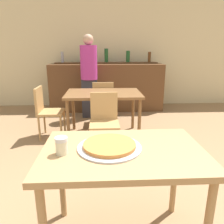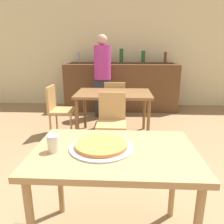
% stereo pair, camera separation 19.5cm
% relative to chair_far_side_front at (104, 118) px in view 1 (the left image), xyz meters
% --- Properties ---
extents(wall_back, '(8.00, 0.05, 2.80)m').
position_rel_chair_far_side_front_xyz_m(wall_back, '(0.10, 2.73, 0.92)').
color(wall_back, beige).
rests_on(wall_back, ground_plane).
extents(dining_table_near, '(1.09, 0.72, 0.77)m').
position_rel_chair_far_side_front_xyz_m(dining_table_near, '(0.10, -1.55, 0.19)').
color(dining_table_near, '#A87F51').
rests_on(dining_table_near, ground_plane).
extents(dining_table_far, '(1.19, 0.78, 0.74)m').
position_rel_chair_far_side_front_xyz_m(dining_table_far, '(0.00, 0.57, 0.18)').
color(dining_table_far, brown).
rests_on(dining_table_far, ground_plane).
extents(bar_counter, '(2.60, 0.56, 1.08)m').
position_rel_chair_far_side_front_xyz_m(bar_counter, '(0.10, 2.23, 0.05)').
color(bar_counter, brown).
rests_on(bar_counter, ground_plane).
extents(bar_back_shelf, '(2.39, 0.24, 0.34)m').
position_rel_chair_far_side_front_xyz_m(bar_back_shelf, '(0.13, 2.37, 0.65)').
color(bar_back_shelf, brown).
rests_on(bar_back_shelf, bar_counter).
extents(chair_far_side_front, '(0.40, 0.40, 0.83)m').
position_rel_chair_far_side_front_xyz_m(chair_far_side_front, '(0.00, 0.00, 0.00)').
color(chair_far_side_front, tan).
rests_on(chair_far_side_front, ground_plane).
extents(chair_far_side_back, '(0.40, 0.40, 0.83)m').
position_rel_chair_far_side_front_xyz_m(chair_far_side_back, '(0.00, 1.13, 0.00)').
color(chair_far_side_back, tan).
rests_on(chair_far_side_back, ground_plane).
extents(chair_far_side_left, '(0.40, 0.40, 0.83)m').
position_rel_chair_far_side_front_xyz_m(chair_far_side_left, '(-0.92, 0.57, 0.00)').
color(chair_far_side_left, tan).
rests_on(chair_far_side_left, ground_plane).
extents(pizza_tray, '(0.43, 0.43, 0.04)m').
position_rel_chair_far_side_front_xyz_m(pizza_tray, '(0.01, -1.53, 0.30)').
color(pizza_tray, '#B7B7BC').
rests_on(pizza_tray, dining_table_near).
extents(cheese_shaker, '(0.08, 0.08, 0.11)m').
position_rel_chair_far_side_front_xyz_m(cheese_shaker, '(-0.30, -1.60, 0.34)').
color(cheese_shaker, beige).
rests_on(cheese_shaker, dining_table_near).
extents(person_standing, '(0.34, 0.34, 1.69)m').
position_rel_chair_far_side_front_xyz_m(person_standing, '(-0.28, 1.65, 0.43)').
color(person_standing, '#2D2D38').
rests_on(person_standing, ground_plane).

